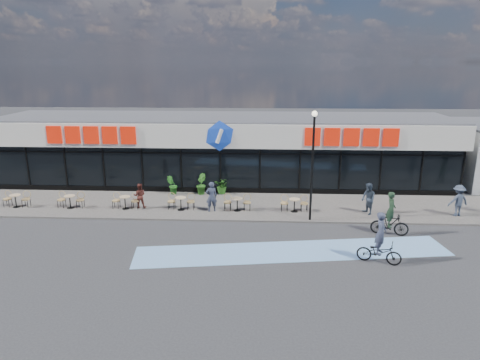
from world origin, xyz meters
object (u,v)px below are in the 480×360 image
(potted_plant_right, at_px, (222,186))
(patron_right, at_px, (140,196))
(bistro_set_0, at_px, (16,199))
(potted_plant_left, at_px, (172,185))
(cyclist_b, at_px, (390,220))
(cyclist_a, at_px, (380,246))
(potted_plant_mid, at_px, (201,184))
(patron_left, at_px, (211,197))
(pedestrian_c, at_px, (458,200))
(lamp_post, at_px, (313,158))
(pedestrian_a, at_px, (368,199))

(potted_plant_right, bearing_deg, patron_right, -146.78)
(bistro_set_0, distance_m, potted_plant_left, 8.96)
(cyclist_b, bearing_deg, potted_plant_left, 153.83)
(potted_plant_left, height_order, cyclist_b, cyclist_b)
(cyclist_a, distance_m, cyclist_b, 3.36)
(potted_plant_mid, distance_m, patron_left, 3.38)
(potted_plant_mid, distance_m, potted_plant_right, 1.35)
(patron_left, relative_size, pedestrian_c, 0.99)
(lamp_post, distance_m, potted_plant_right, 7.29)
(pedestrian_c, relative_size, cyclist_a, 0.77)
(potted_plant_mid, relative_size, patron_left, 0.77)
(potted_plant_mid, height_order, cyclist_b, cyclist_b)
(bistro_set_0, bearing_deg, potted_plant_mid, 16.04)
(cyclist_b, bearing_deg, patron_right, 166.54)
(lamp_post, bearing_deg, patron_right, 171.08)
(cyclist_b, bearing_deg, patron_left, 163.19)
(potted_plant_right, relative_size, cyclist_a, 0.47)
(bistro_set_0, xyz_separation_m, pedestrian_a, (19.93, -0.27, 0.41))
(bistro_set_0, bearing_deg, patron_left, -1.26)
(potted_plant_right, xyz_separation_m, pedestrian_a, (8.30, -3.39, 0.34))
(patron_left, distance_m, cyclist_b, 9.42)
(patron_left, bearing_deg, potted_plant_mid, -88.43)
(potted_plant_left, bearing_deg, potted_plant_mid, 3.42)
(bistro_set_0, relative_size, potted_plant_mid, 1.18)
(pedestrian_a, height_order, cyclist_b, cyclist_b)
(pedestrian_c, relative_size, cyclist_b, 0.79)
(bistro_set_0, distance_m, patron_right, 7.16)
(lamp_post, relative_size, patron_right, 3.98)
(bistro_set_0, height_order, cyclist_b, cyclist_b)
(lamp_post, distance_m, cyclist_b, 4.83)
(lamp_post, xyz_separation_m, pedestrian_c, (8.03, 1.00, -2.50))
(patron_right, height_order, cyclist_b, cyclist_b)
(bistro_set_0, height_order, potted_plant_mid, potted_plant_mid)
(patron_right, distance_m, cyclist_a, 13.42)
(patron_left, distance_m, patron_right, 4.20)
(cyclist_a, bearing_deg, patron_right, 152.23)
(lamp_post, distance_m, cyclist_a, 5.96)
(bistro_set_0, distance_m, patron_left, 11.34)
(lamp_post, height_order, potted_plant_left, lamp_post)
(pedestrian_a, bearing_deg, cyclist_a, -28.82)
(patron_right, xyz_separation_m, cyclist_b, (13.19, -3.16, -0.03))
(patron_right, bearing_deg, potted_plant_right, -152.42)
(potted_plant_left, height_order, potted_plant_mid, potted_plant_mid)
(lamp_post, height_order, bistro_set_0, lamp_post)
(potted_plant_left, relative_size, patron_right, 0.82)
(potted_plant_right, bearing_deg, potted_plant_left, -175.23)
(pedestrian_c, distance_m, cyclist_b, 5.12)
(lamp_post, distance_m, patron_left, 6.01)
(patron_right, bearing_deg, potted_plant_left, -122.17)
(lamp_post, height_order, pedestrian_a, lamp_post)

